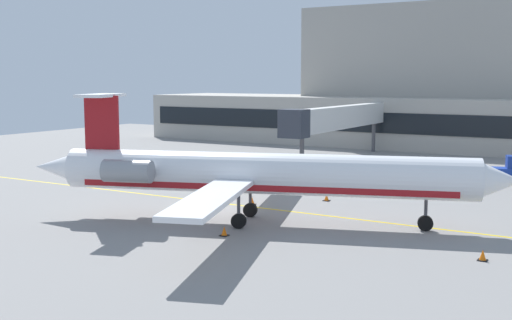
{
  "coord_description": "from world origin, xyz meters",
  "views": [
    {
      "loc": [
        25.04,
        -35.32,
        8.88
      ],
      "look_at": [
        1.78,
        4.12,
        3.0
      ],
      "focal_mm": 44.82,
      "sensor_mm": 36.0,
      "label": 1
    }
  ],
  "objects": [
    {
      "name": "safety_cone_bravo",
      "position": [
        5.52,
        -5.76,
        0.25
      ],
      "size": [
        0.47,
        0.47,
        0.55
      ],
      "color": "orange",
      "rests_on": "ground"
    },
    {
      "name": "terminal_building",
      "position": [
        -2.32,
        48.37,
        6.82
      ],
      "size": [
        66.16,
        15.54,
        18.49
      ],
      "color": "#ADA89E",
      "rests_on": "ground"
    },
    {
      "name": "safety_cone_charlie",
      "position": [
        6.23,
        6.72,
        0.25
      ],
      "size": [
        0.47,
        0.47,
        0.55
      ],
      "color": "orange",
      "rests_on": "ground"
    },
    {
      "name": "safety_cone_delta",
      "position": [
        2.27,
        2.76,
        0.25
      ],
      "size": [
        0.47,
        0.47,
        0.55
      ],
      "color": "orange",
      "rests_on": "ground"
    },
    {
      "name": "ground",
      "position": [
        -0.0,
        0.0,
        -0.05
      ],
      "size": [
        120.0,
        120.0,
        0.11
      ],
      "color": "gray"
    },
    {
      "name": "safety_cone_alpha",
      "position": [
        19.17,
        -3.49,
        0.25
      ],
      "size": [
        0.47,
        0.47,
        0.55
      ],
      "color": "orange",
      "rests_on": "ground"
    },
    {
      "name": "baggage_tug",
      "position": [
        15.8,
        23.85,
        0.95
      ],
      "size": [
        3.24,
        2.53,
        2.12
      ],
      "color": "#19389E",
      "rests_on": "ground"
    },
    {
      "name": "regional_jet",
      "position": [
        5.46,
        -2.04,
        3.07
      ],
      "size": [
        29.36,
        23.3,
        7.89
      ],
      "color": "white",
      "rests_on": "ground"
    },
    {
      "name": "jet_bridge_east",
      "position": [
        -1.9,
        27.37,
        4.66
      ],
      "size": [
        2.4,
        23.72,
        6.02
      ],
      "color": "silver",
      "rests_on": "ground"
    }
  ]
}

